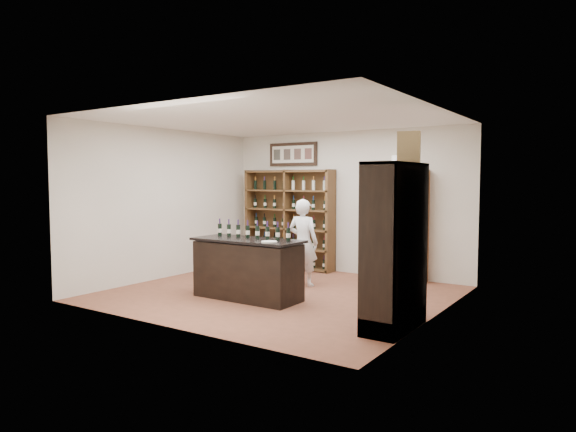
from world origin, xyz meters
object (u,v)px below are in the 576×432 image
object	(u,v)px
wine_shelf	(290,219)
counter_bottle_0	(220,229)
side_cabinet	(397,273)
shopkeeper	(303,243)
wine_crate	(409,147)
tasting_counter	(248,269)

from	to	relation	value
wine_shelf	counter_bottle_0	bearing A→B (deg)	-82.26
counter_bottle_0	side_cabinet	size ratio (longest dim) A/B	0.14
shopkeeper	wine_crate	xyz separation A→B (m)	(2.51, -1.31, 1.60)
tasting_counter	wine_shelf	bearing A→B (deg)	110.56
counter_bottle_0	shopkeeper	distance (m)	1.60
counter_bottle_0	side_cabinet	world-z (taller)	side_cabinet
wine_crate	counter_bottle_0	bearing A→B (deg)	165.58
wine_shelf	wine_crate	size ratio (longest dim) A/B	5.12
tasting_counter	shopkeeper	bearing A→B (deg)	81.72
wine_crate	tasting_counter	bearing A→B (deg)	168.31
wine_shelf	tasting_counter	size ratio (longest dim) A/B	1.17
tasting_counter	shopkeeper	distance (m)	1.46
side_cabinet	shopkeeper	bearing A→B (deg)	145.81
tasting_counter	counter_bottle_0	distance (m)	0.96
tasting_counter	wine_crate	bearing A→B (deg)	2.07
wine_shelf	wine_crate	xyz separation A→B (m)	(3.81, -2.84, 1.31)
side_cabinet	tasting_counter	bearing A→B (deg)	173.72
tasting_counter	side_cabinet	bearing A→B (deg)	-6.28
side_cabinet	shopkeeper	xyz separation A→B (m)	(-2.52, 1.71, 0.06)
wine_shelf	wine_crate	world-z (taller)	wine_crate
wine_shelf	tasting_counter	bearing A→B (deg)	-69.44
wine_crate	wine_shelf	bearing A→B (deg)	129.59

